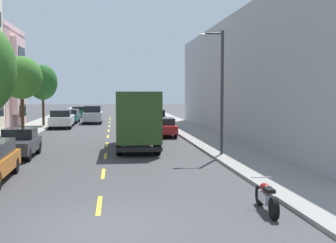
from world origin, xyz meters
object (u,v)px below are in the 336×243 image
(parked_pickup_white, at_px, (62,119))
(parked_wagon_navy, at_px, (144,112))
(street_tree_farthest, at_px, (43,82))
(parked_hatchback_charcoal, at_px, (19,143))
(parked_wagon_teal, at_px, (70,116))
(parked_motorcycle, at_px, (266,198))
(street_lamp, at_px, (219,83))
(parked_sedan_red, at_px, (163,127))
(moving_silver_sedan, at_px, (93,114))
(delivery_box_truck, at_px, (136,117))
(street_tree_third, at_px, (22,78))
(parked_sedan_forest, at_px, (79,111))
(parked_pickup_black, at_px, (156,120))

(parked_pickup_white, relative_size, parked_wagon_navy, 1.13)
(street_tree_farthest, height_order, parked_hatchback_charcoal, street_tree_farthest)
(parked_wagon_teal, distance_m, parked_motorcycle, 37.44)
(street_lamp, relative_size, parked_sedan_red, 1.42)
(moving_silver_sedan, relative_size, parked_motorcycle, 2.34)
(delivery_box_truck, bearing_deg, parked_wagon_navy, 85.11)
(parked_motorcycle, bearing_deg, parked_wagon_teal, 104.01)
(moving_silver_sedan, xyz_separation_m, parked_motorcycle, (6.55, -35.37, -0.58))
(street_lamp, bearing_deg, street_tree_third, 137.17)
(delivery_box_truck, bearing_deg, parked_motorcycle, -77.90)
(delivery_box_truck, relative_size, parked_sedan_forest, 1.63)
(parked_hatchback_charcoal, relative_size, parked_pickup_black, 0.75)
(parked_wagon_navy, bearing_deg, street_lamp, -87.26)
(street_lamp, relative_size, moving_silver_sedan, 1.34)
(parked_motorcycle, bearing_deg, street_tree_third, 117.18)
(delivery_box_truck, bearing_deg, street_tree_third, 135.92)
(parked_pickup_black, bearing_deg, parked_sedan_forest, 113.10)
(parked_wagon_teal, xyz_separation_m, parked_pickup_black, (8.64, -8.89, 0.02))
(street_lamp, height_order, parked_wagon_navy, street_lamp)
(parked_sedan_red, relative_size, parked_hatchback_charcoal, 1.14)
(parked_pickup_white, height_order, parked_sedan_forest, parked_pickup_white)
(moving_silver_sedan, bearing_deg, street_lamp, -72.86)
(street_tree_third, height_order, parked_sedan_forest, street_tree_third)
(parked_pickup_white, distance_m, parked_hatchback_charcoal, 18.42)
(parked_wagon_navy, relative_size, parked_pickup_black, 0.89)
(parked_wagon_teal, xyz_separation_m, parked_motorcycle, (9.06, -36.32, -0.39))
(parked_wagon_teal, distance_m, parked_wagon_navy, 11.29)
(parked_pickup_white, distance_m, parked_sedan_forest, 17.81)
(street_lamp, height_order, parked_hatchback_charcoal, street_lamp)
(street_tree_farthest, xyz_separation_m, parked_sedan_red, (10.64, -10.40, -3.59))
(parked_pickup_white, xyz_separation_m, parked_sedan_forest, (0.17, 17.81, -0.08))
(parked_sedan_red, bearing_deg, street_tree_farthest, 135.65)
(parked_sedan_forest, xyz_separation_m, parked_motorcycle, (9.04, -47.62, -0.34))
(delivery_box_truck, xyz_separation_m, parked_hatchback_charcoal, (-6.28, -2.38, -1.18))
(parked_hatchback_charcoal, relative_size, parked_wagon_teal, 0.85)
(street_tree_farthest, bearing_deg, parked_motorcycle, -70.42)
(parked_sedan_forest, bearing_deg, parked_wagon_navy, -25.18)
(parked_hatchback_charcoal, xyz_separation_m, parked_motorcycle, (9.23, -11.39, -0.35))
(delivery_box_truck, distance_m, parked_wagon_teal, 23.39)
(street_tree_third, xyz_separation_m, parked_wagon_teal, (2.09, 14.61, -3.67))
(parked_pickup_white, height_order, parked_motorcycle, parked_pickup_white)
(delivery_box_truck, height_order, parked_sedan_forest, delivery_box_truck)
(parked_pickup_white, xyz_separation_m, parked_wagon_navy, (8.80, 13.75, -0.02))
(parked_sedan_red, bearing_deg, delivery_box_truck, -108.84)
(street_tree_farthest, relative_size, street_lamp, 0.92)
(parked_pickup_white, relative_size, parked_wagon_teal, 1.13)
(parked_sedan_forest, height_order, parked_wagon_navy, parked_wagon_navy)
(parked_wagon_navy, xyz_separation_m, parked_motorcycle, (0.40, -43.56, -0.39))
(parked_sedan_red, bearing_deg, parked_pickup_white, 134.42)
(parked_sedan_red, bearing_deg, parked_sedan_forest, 107.73)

